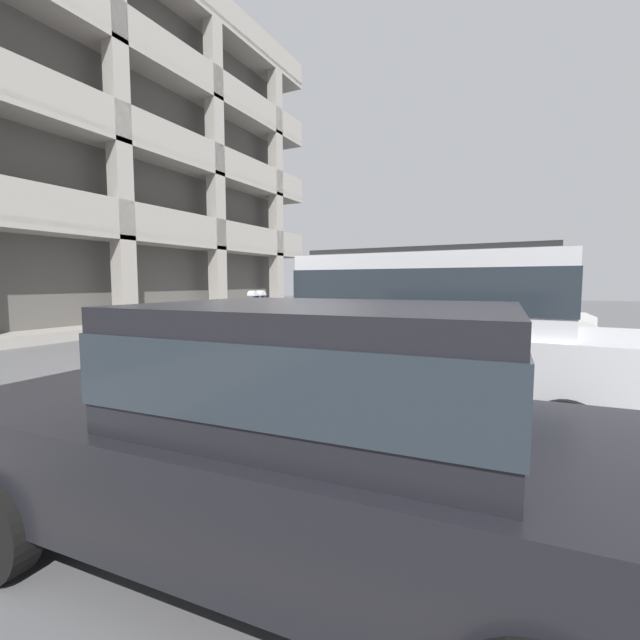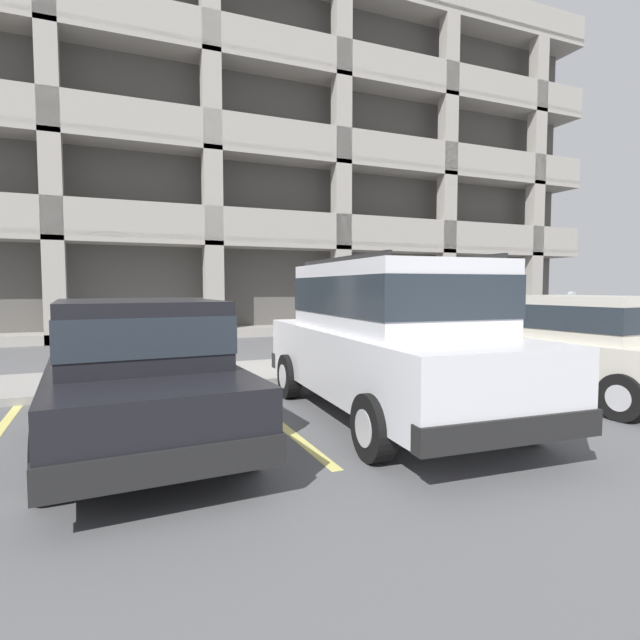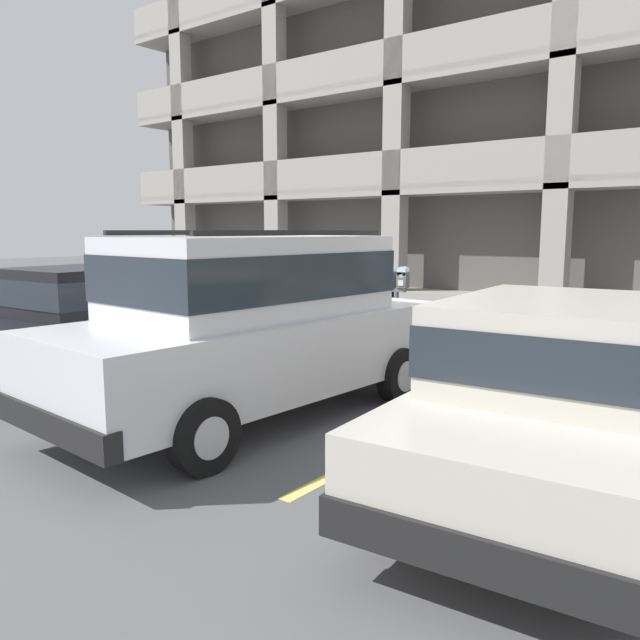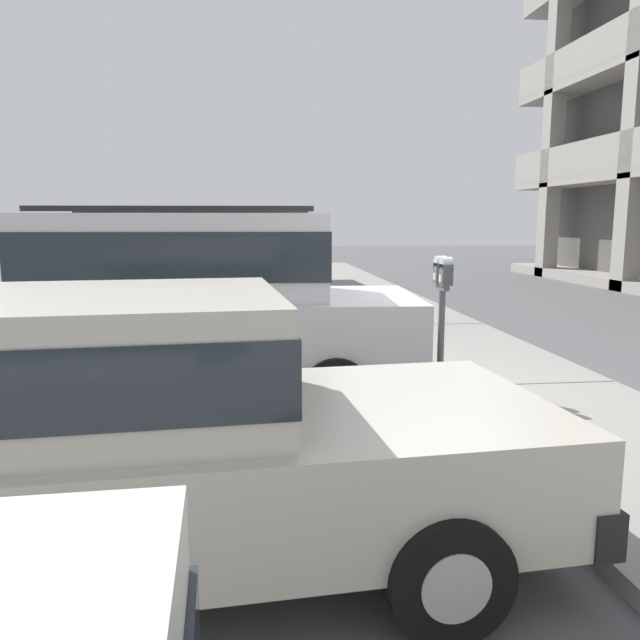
# 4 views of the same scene
# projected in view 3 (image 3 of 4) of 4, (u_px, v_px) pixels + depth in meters

# --- Properties ---
(ground_plane) EXTENTS (80.00, 80.00, 0.10)m
(ground_plane) POSITION_uv_depth(u_px,v_px,m) (379.00, 382.00, 8.65)
(ground_plane) COLOR #565659
(sidewalk) EXTENTS (40.00, 2.20, 0.12)m
(sidewalk) POSITION_uv_depth(u_px,v_px,m) (425.00, 359.00, 9.65)
(sidewalk) COLOR gray
(sidewalk) RESTS_ON ground_plane
(parking_stall_lines) EXTENTS (12.54, 4.80, 0.01)m
(parking_stall_lines) POSITION_uv_depth(u_px,v_px,m) (433.00, 424.00, 6.61)
(parking_stall_lines) COLOR #DBD16B
(parking_stall_lines) RESTS_ON ground_plane
(silver_suv) EXTENTS (2.21, 4.88, 2.03)m
(silver_suv) POSITION_uv_depth(u_px,v_px,m) (255.00, 318.00, 6.77)
(silver_suv) COLOR silver
(silver_suv) RESTS_ON ground_plane
(red_sedan) EXTENTS (2.01, 4.57, 1.54)m
(red_sedan) POSITION_uv_depth(u_px,v_px,m) (105.00, 317.00, 8.75)
(red_sedan) COLOR black
(red_sedan) RESTS_ON ground_plane
(dark_hatchback) EXTENTS (2.09, 4.60, 1.54)m
(dark_hatchback) POSITION_uv_depth(u_px,v_px,m) (564.00, 390.00, 4.80)
(dark_hatchback) COLOR beige
(dark_hatchback) RESTS_ON ground_plane
(parking_meter_near) EXTENTS (0.35, 0.12, 1.41)m
(parking_meter_near) POSITION_uv_depth(u_px,v_px,m) (396.00, 292.00, 8.73)
(parking_meter_near) COLOR #595B60
(parking_meter_near) RESTS_ON sidewalk
(parking_garage) EXTENTS (32.00, 10.00, 13.25)m
(parking_garage) POSITION_uv_depth(u_px,v_px,m) (619.00, 95.00, 18.64)
(parking_garage) COLOR #54514D
(parking_garage) RESTS_ON ground_plane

